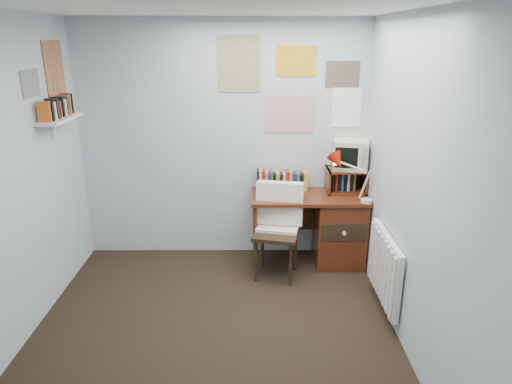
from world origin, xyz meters
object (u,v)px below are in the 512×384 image
crt_tv (351,153)px  desk_lamp (368,182)px  desk (334,227)px  radiator (385,268)px  wall_shelf (60,118)px  tv_riser (346,180)px  desk_chair (276,234)px

crt_tv → desk_lamp: bearing=-60.2°
desk → radiator: desk is taller
desk → crt_tv: 0.79m
radiator → wall_shelf: wall_shelf is taller
crt_tv → radiator: bearing=-71.1°
crt_tv → radiator: crt_tv is taller
desk → desk_lamp: size_ratio=2.83×
tv_riser → crt_tv: crt_tv is taller
tv_riser → radiator: size_ratio=0.50×
desk_chair → tv_riser: tv_riser is taller
desk → wall_shelf: bearing=-171.6°
desk_chair → radiator: 1.10m
desk → crt_tv: (0.15, 0.13, 0.77)m
crt_tv → desk_chair: bearing=-139.0°
radiator → wall_shelf: 3.15m
desk_lamp → wall_shelf: bearing=-179.6°
desk_chair → wall_shelf: (-1.95, -0.07, 1.16)m
desk_chair → wall_shelf: wall_shelf is taller
desk → desk_lamp: (0.27, -0.22, 0.57)m
desk_chair → crt_tv: (0.78, 0.44, 0.72)m
desk_lamp → radiator: (0.02, -0.71, -0.55)m
desk_chair → tv_riser: (0.74, 0.42, 0.43)m
crt_tv → wall_shelf: bearing=-157.7°
wall_shelf → desk_chair: bearing=2.2°
desk_chair → radiator: desk_chair is taller
desk → desk_chair: (-0.62, -0.30, 0.05)m
desk → desk_chair: desk_chair is taller
desk → radiator: size_ratio=1.50×
desk_chair → radiator: bearing=-21.5°
radiator → wall_shelf: (-2.86, 0.55, 1.20)m
tv_riser → radiator: tv_riser is taller
desk_lamp → crt_tv: crt_tv is taller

